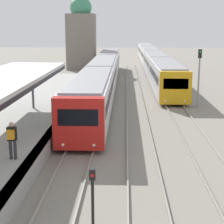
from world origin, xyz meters
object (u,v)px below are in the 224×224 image
object	(u,v)px
person_on_platform	(12,138)
train_near	(103,73)
signal_mast_far	(199,71)
signal_post_near	(93,193)
train_far	(152,59)

from	to	relation	value
person_on_platform	train_near	size ratio (longest dim) A/B	0.04
person_on_platform	signal_mast_far	bearing A→B (deg)	55.02
person_on_platform	signal_post_near	bearing A→B (deg)	-47.04
person_on_platform	signal_post_near	xyz separation A→B (m)	(3.84, -4.12, -0.58)
person_on_platform	train_far	distance (m)	44.16
person_on_platform	train_far	bearing A→B (deg)	78.28
person_on_platform	signal_post_near	world-z (taller)	person_on_platform
train_near	signal_post_near	world-z (taller)	train_near
train_far	person_on_platform	bearing A→B (deg)	-101.72
train_far	signal_post_near	bearing A→B (deg)	-96.18
train_far	train_near	bearing A→B (deg)	-109.59
signal_mast_far	train_far	bearing A→B (deg)	93.94
signal_post_near	signal_mast_far	xyz separation A→B (m)	(7.04, 19.67, 1.74)
train_near	signal_post_near	size ratio (longest dim) A/B	20.86
signal_post_near	signal_mast_far	size ratio (longest dim) A/B	0.44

